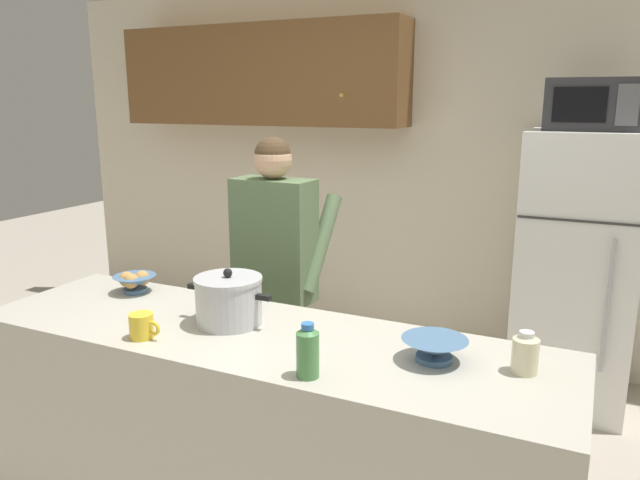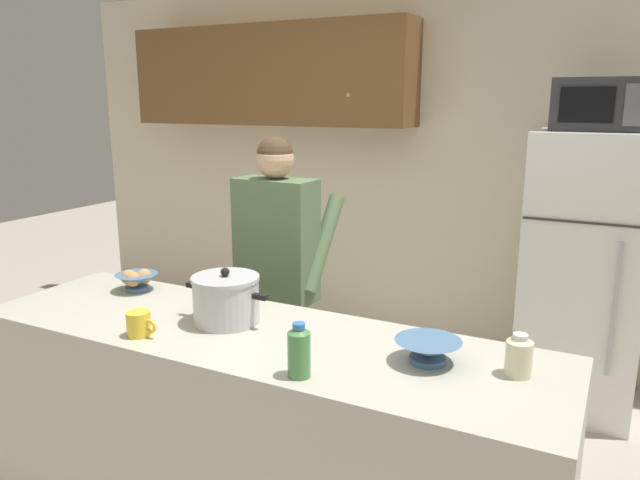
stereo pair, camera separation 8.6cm
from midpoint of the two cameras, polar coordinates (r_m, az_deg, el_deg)
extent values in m
cube|color=beige|center=(4.32, 9.42, 6.48)|extent=(6.00, 0.12, 2.60)
cube|color=brown|center=(4.57, -6.25, 15.22)|extent=(2.21, 0.34, 0.71)
sphere|color=gold|center=(4.08, 1.43, 13.56)|extent=(0.03, 0.03, 0.03)
cube|color=#BCB7A8|center=(2.55, -6.58, -18.40)|extent=(2.35, 0.68, 0.92)
cube|color=white|center=(3.81, 22.50, -2.73)|extent=(0.64, 0.64, 1.62)
cube|color=#333333|center=(3.42, 22.71, 1.66)|extent=(0.63, 0.01, 0.01)
cylinder|color=#B2B2B7|center=(3.50, 24.93, -5.75)|extent=(0.02, 0.02, 0.73)
cube|color=#2D2D30|center=(3.67, 23.81, 11.66)|extent=(0.48, 0.36, 0.28)
cube|color=black|center=(3.48, 22.70, 11.73)|extent=(0.26, 0.01, 0.18)
cube|color=#59595B|center=(3.48, 26.51, 11.38)|extent=(0.11, 0.01, 0.21)
cylinder|color=black|center=(3.25, -3.81, -12.31)|extent=(0.11, 0.11, 0.79)
cylinder|color=black|center=(3.32, -5.97, -11.78)|extent=(0.11, 0.11, 0.79)
cube|color=#59724C|center=(3.06, -5.16, -0.02)|extent=(0.42, 0.22, 0.62)
sphere|color=#D8A884|center=(2.99, -5.32, 7.58)|extent=(0.19, 0.19, 0.19)
sphere|color=#4C3823|center=(2.99, -5.33, 8.04)|extent=(0.18, 0.18, 0.18)
cylinder|color=#59724C|center=(3.06, -0.70, -0.33)|extent=(0.09, 0.37, 0.48)
cylinder|color=#59724C|center=(3.27, -7.04, 0.45)|extent=(0.09, 0.37, 0.48)
cylinder|color=silver|center=(2.43, -9.63, -5.85)|extent=(0.26, 0.26, 0.18)
cylinder|color=silver|center=(2.40, -9.72, -3.69)|extent=(0.27, 0.27, 0.02)
sphere|color=black|center=(2.39, -9.75, -3.09)|extent=(0.04, 0.04, 0.04)
cube|color=black|center=(2.51, -12.71, -4.32)|extent=(0.06, 0.02, 0.02)
cube|color=black|center=(2.33, -6.40, -5.43)|extent=(0.06, 0.02, 0.02)
cylinder|color=yellow|center=(2.38, -17.55, -7.76)|extent=(0.09, 0.09, 0.10)
torus|color=yellow|center=(2.34, -16.52, -8.02)|extent=(0.06, 0.01, 0.06)
cylinder|color=#4C7299|center=(2.94, -17.88, -4.55)|extent=(0.11, 0.11, 0.02)
cone|color=#4C7299|center=(2.92, -17.94, -3.80)|extent=(0.20, 0.20, 0.06)
sphere|color=tan|center=(2.93, -18.64, -3.54)|extent=(0.07, 0.07, 0.07)
sphere|color=tan|center=(2.92, -17.28, -3.47)|extent=(0.07, 0.07, 0.07)
sphere|color=tan|center=(2.89, -18.28, -3.72)|extent=(0.07, 0.07, 0.07)
cylinder|color=#4C7299|center=(2.12, 9.58, -10.96)|extent=(0.13, 0.13, 0.02)
cone|color=#4C7299|center=(2.11, 9.63, -9.97)|extent=(0.23, 0.23, 0.06)
cylinder|color=#4C8C4C|center=(1.96, -2.44, -10.82)|extent=(0.07, 0.07, 0.15)
cone|color=#4C8C4C|center=(1.93, -2.47, -8.48)|extent=(0.07, 0.07, 0.02)
cylinder|color=#3372BF|center=(1.92, -2.47, -8.16)|extent=(0.04, 0.04, 0.02)
cylinder|color=beige|center=(2.09, 17.71, -10.41)|extent=(0.09, 0.09, 0.12)
cone|color=beige|center=(2.06, 17.84, -8.70)|extent=(0.09, 0.09, 0.02)
cylinder|color=white|center=(2.06, 17.85, -8.53)|extent=(0.05, 0.05, 0.02)
camera|label=1|loc=(0.04, -90.90, -0.21)|focal=33.80mm
camera|label=2|loc=(0.04, 89.10, 0.21)|focal=33.80mm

